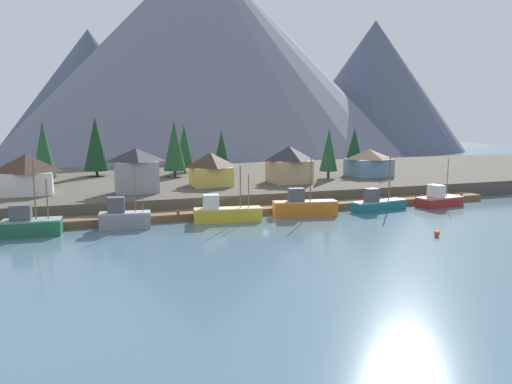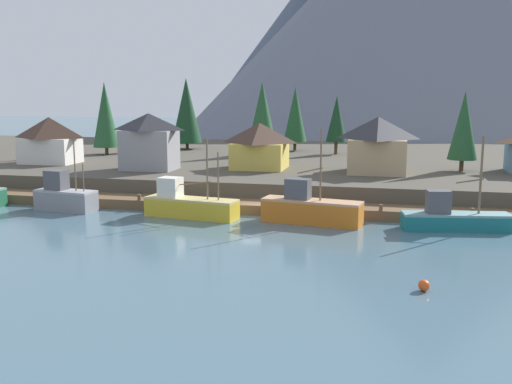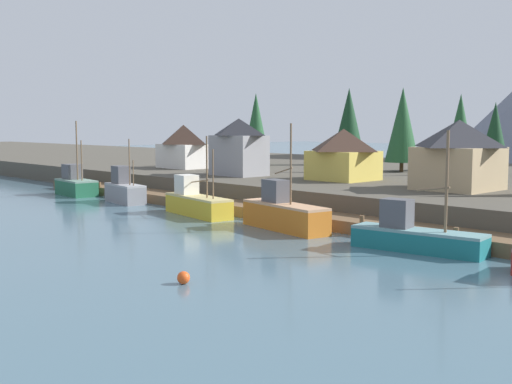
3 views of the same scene
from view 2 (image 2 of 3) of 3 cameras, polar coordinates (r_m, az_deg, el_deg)
The scene contains 19 objects.
ground_plane at distance 75.94m, azimuth 3.22°, elevation 0.34°, with size 400.00×400.00×1.00m, color #476675.
dock at distance 58.36m, azimuth 0.24°, elevation -1.46°, with size 80.00×4.00×1.60m.
shoreline_bank at distance 87.43m, azimuth 4.57°, elevation 2.70°, with size 400.00×56.00×2.50m, color #4C473D.
mountain_west_peak at distance 204.40m, azimuth 4.68°, elevation 13.15°, with size 73.42×73.42×49.00m, color #4C566B.
fishing_boat_grey at distance 62.06m, azimuth -18.20°, elevation -0.44°, with size 6.55×3.09×7.07m.
fishing_boat_yellow at distance 56.14m, azimuth -6.60°, elevation -1.23°, with size 9.35×3.74×7.55m.
fishing_boat_orange at distance 53.35m, azimuth 5.31°, elevation -1.65°, with size 9.36×3.80×8.68m.
fishing_boat_teal at distance 53.29m, azimuth 18.71°, elevation -2.44°, with size 9.34×3.63×8.19m.
house_white at distance 82.58m, azimuth -19.50°, elevation 4.84°, with size 7.44×5.06×6.12m.
house_yellow at distance 72.15m, azimuth 0.36°, elevation 4.58°, with size 6.70×6.20×5.65m.
house_grey at distance 72.22m, azimuth -10.39°, elevation 4.91°, with size 6.62×4.54×6.85m.
house_tan at distance 69.83m, azimuth 11.79°, elevation 4.59°, with size 6.85×7.08×6.54m.
conifer_near_right at distance 87.94m, azimuth 0.62°, elevation 7.57°, with size 4.40×4.40×10.93m.
conifer_mid_left at distance 90.11m, azimuth 7.87°, elevation 7.07°, with size 3.15×3.15×8.87m.
conifer_mid_right at distance 98.49m, azimuth -6.80°, elevation 7.90°, with size 4.97×4.97×11.73m.
conifer_back_left at distance 73.69m, azimuth 19.61°, elevation 6.11°, with size 3.45×3.45×9.47m.
conifer_back_right at distance 95.13m, azimuth 3.84°, elevation 7.56°, with size 3.73×3.73×10.25m.
conifer_centre at distance 92.08m, azimuth -14.50°, elevation 7.31°, with size 3.97×3.97×10.92m.
channel_buoy at distance 36.76m, azimuth 16.07°, elevation -8.76°, with size 0.70×0.70×0.70m, color #E04C19.
Camera 2 is at (12.57, -53.89, 11.69)m, focal length 40.98 mm.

